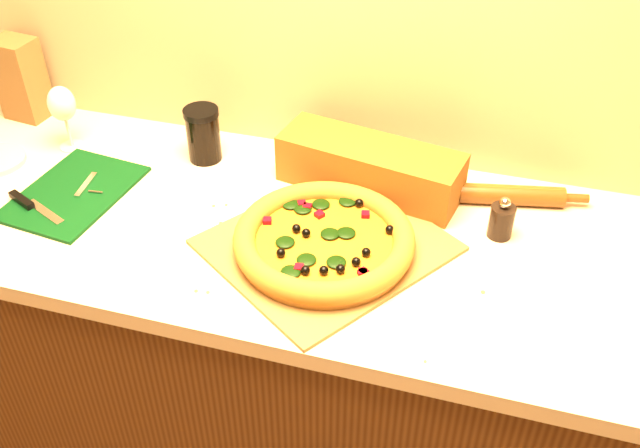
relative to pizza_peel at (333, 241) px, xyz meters
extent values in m
cube|color=#41220E|center=(-0.05, 0.03, -0.47)|extent=(2.80, 0.65, 0.86)
cube|color=beige|center=(-0.05, 0.03, -0.02)|extent=(2.84, 0.68, 0.04)
cube|color=brown|center=(-0.01, -0.01, 0.00)|extent=(0.57, 0.59, 0.01)
cube|color=brown|center=(0.15, 0.22, 0.00)|extent=(0.15, 0.18, 0.01)
cylinder|color=#B7712D|center=(-0.01, -0.03, 0.01)|extent=(0.35, 0.35, 0.02)
cylinder|color=gold|center=(-0.01, -0.03, 0.03)|extent=(0.29, 0.29, 0.01)
torus|color=#994C1B|center=(-0.01, -0.03, 0.03)|extent=(0.37, 0.37, 0.05)
ellipsoid|color=black|center=(0.04, 0.00, 0.04)|extent=(0.04, 0.04, 0.01)
sphere|color=black|center=(-0.05, -0.06, 0.04)|extent=(0.02, 0.02, 0.02)
cube|color=#9A0515|center=(0.01, -0.09, 0.04)|extent=(0.02, 0.02, 0.01)
cube|color=#053210|center=(-0.62, 0.00, 0.00)|extent=(0.25, 0.33, 0.01)
cube|color=silver|center=(-0.60, 0.03, 0.01)|extent=(0.02, 0.10, 0.01)
cylinder|color=silver|center=(-0.56, 0.01, 0.01)|extent=(0.04, 0.01, 0.01)
cube|color=silver|center=(-0.63, -0.08, 0.01)|extent=(0.12, 0.07, 0.00)
cube|color=black|center=(-0.70, -0.07, 0.01)|extent=(0.08, 0.05, 0.01)
cylinder|color=black|center=(0.33, 0.12, 0.03)|extent=(0.05, 0.05, 0.07)
sphere|color=silver|center=(0.33, 0.12, 0.08)|extent=(0.02, 0.02, 0.02)
cylinder|color=#52270E|center=(0.35, 0.25, 0.02)|extent=(0.24, 0.09, 0.05)
cylinder|color=#52270E|center=(0.49, 0.27, 0.02)|extent=(0.06, 0.03, 0.02)
cylinder|color=#52270E|center=(0.21, 0.22, 0.02)|extent=(0.06, 0.03, 0.02)
cube|color=brown|center=(0.03, 0.22, 0.05)|extent=(0.44, 0.21, 0.11)
cylinder|color=silver|center=(-0.73, 0.18, 0.00)|extent=(0.06, 0.06, 0.00)
cylinder|color=silver|center=(-0.73, 0.18, 0.04)|extent=(0.01, 0.01, 0.07)
ellipsoid|color=silver|center=(-0.73, 0.18, 0.12)|extent=(0.07, 0.07, 0.09)
cube|color=brown|center=(-0.92, 0.29, 0.10)|extent=(0.12, 0.10, 0.21)
cylinder|color=black|center=(-0.39, 0.23, 0.06)|extent=(0.08, 0.08, 0.12)
cylinder|color=black|center=(-0.39, 0.23, 0.12)|extent=(0.08, 0.08, 0.02)
camera|label=1|loc=(0.29, -1.11, 0.96)|focal=40.00mm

